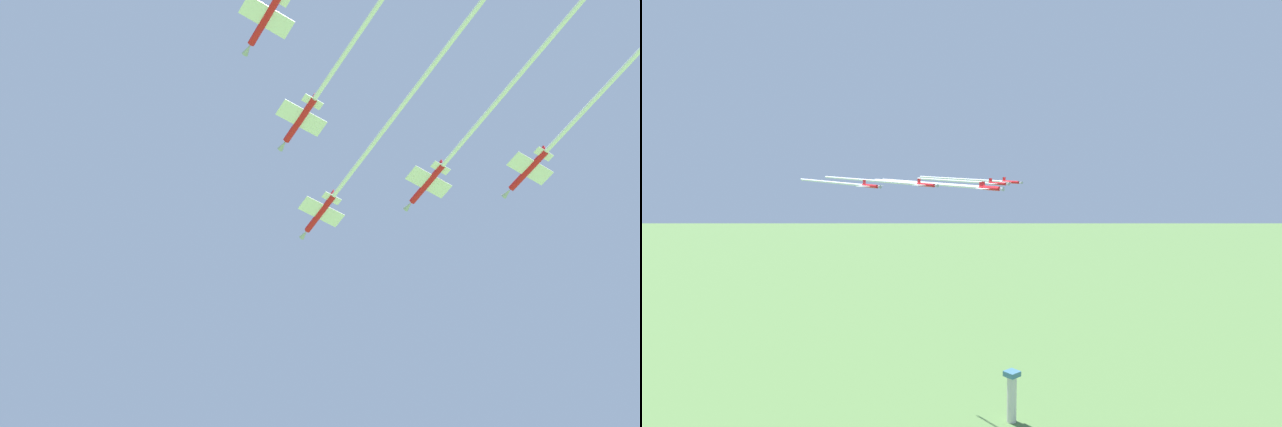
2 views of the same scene
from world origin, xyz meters
The scene contains 7 objects.
control_tower centered at (-55.67, -27.46, 12.93)m, with size 6.00×6.00×24.16m.
jet_lead centered at (0.25, -10.94, 112.16)m, with size 11.12×81.18×2.45m.
jet_port_inner centered at (-14.72, -26.18, 111.26)m, with size 11.31×83.26×2.45m.
jet_starboard_inner centered at (12.29, -29.34, 113.07)m, with size 11.46×85.01×2.45m.
jet_port_outer centered at (-28.51, -27.83, 111.71)m, with size 9.53×62.80×2.45m.
jet_starboard_outer centered at (25.53, -34.00, 112.61)m, with size 9.81×66.07×2.45m.
jet_center_rear centered at (-43.15, -39.28, 111.59)m, with size 10.53×74.29×2.45m.
Camera 2 is at (127.14, 141.17, 122.95)m, focal length 31.56 mm.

